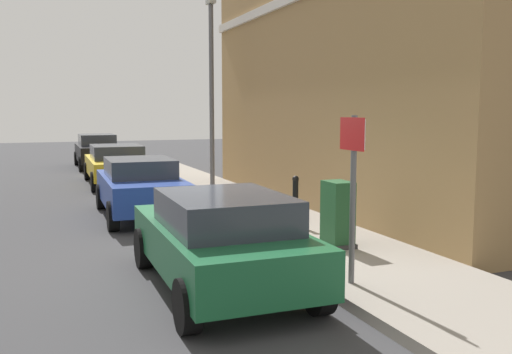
% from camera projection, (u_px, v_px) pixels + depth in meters
% --- Properties ---
extents(ground, '(80.00, 80.00, 0.00)m').
position_uv_depth(ground, '(230.00, 264.00, 9.16)').
color(ground, '#38383A').
extents(sidewalk, '(2.54, 30.00, 0.15)m').
position_uv_depth(sidewalk, '(226.00, 199.00, 15.40)').
color(sidewalk, gray).
rests_on(sidewalk, ground).
extents(corner_building, '(7.11, 12.11, 8.86)m').
position_uv_depth(corner_building, '(417.00, 39.00, 14.84)').
color(corner_building, '#9E7A4C').
rests_on(corner_building, ground).
extents(car_green, '(1.91, 3.98, 1.38)m').
position_uv_depth(car_green, '(221.00, 238.00, 7.78)').
color(car_green, '#195933').
rests_on(car_green, ground).
extents(car_blue, '(1.89, 4.00, 1.39)m').
position_uv_depth(car_blue, '(140.00, 186.00, 13.20)').
color(car_blue, navy).
rests_on(car_blue, ground).
extents(car_yellow, '(2.04, 4.50, 1.36)m').
position_uv_depth(car_yellow, '(117.00, 164.00, 19.10)').
color(car_yellow, gold).
rests_on(car_yellow, ground).
extents(car_black, '(1.83, 4.17, 1.49)m').
position_uv_depth(car_black, '(97.00, 150.00, 24.81)').
color(car_black, black).
rests_on(car_black, ground).
extents(utility_cabinet, '(0.46, 0.61, 1.15)m').
position_uv_depth(utility_cabinet, '(338.00, 217.00, 9.67)').
color(utility_cabinet, '#1E4C28').
rests_on(utility_cabinet, sidewalk).
extents(bollard_near_cabinet, '(0.14, 0.14, 1.04)m').
position_uv_depth(bollard_near_cabinet, '(295.00, 199.00, 11.46)').
color(bollard_near_cabinet, black).
rests_on(bollard_near_cabinet, sidewalk).
extents(street_sign, '(0.08, 0.60, 2.30)m').
position_uv_depth(street_sign, '(353.00, 174.00, 7.49)').
color(street_sign, '#59595B').
rests_on(street_sign, sidewalk).
extents(lamppost, '(0.20, 0.44, 5.72)m').
position_uv_depth(lamppost, '(212.00, 85.00, 16.78)').
color(lamppost, '#59595B').
rests_on(lamppost, sidewalk).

